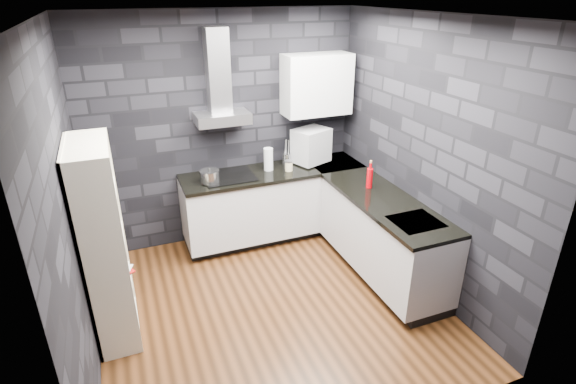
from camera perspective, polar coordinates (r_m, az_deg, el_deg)
ground at (r=4.61m, az=-2.04°, el=-14.27°), size 3.20×3.20×0.00m
ceiling at (r=3.60m, az=-2.72°, el=21.49°), size 3.20×3.20×0.00m
wall_back at (r=5.38m, az=-8.19°, el=7.67°), size 3.20×0.05×2.70m
wall_front at (r=2.63m, az=9.90°, el=-11.79°), size 3.20×0.05×2.70m
wall_left at (r=3.76m, az=-26.41°, el=-2.42°), size 0.05×3.20×2.70m
wall_right at (r=4.67m, az=16.88°, el=4.18°), size 0.05×3.20×2.70m
toekick_back at (r=5.77m, az=-1.89°, el=-4.94°), size 2.18×0.50×0.10m
toekick_right at (r=5.16m, az=11.89°, el=-9.45°), size 0.50×1.78×0.10m
counter_back_cab at (r=5.54m, az=-1.81°, el=-1.26°), size 2.20×0.60×0.76m
counter_right_cab at (r=4.92m, az=11.93°, el=-5.39°), size 0.60×1.80×0.76m
counter_back_top at (r=5.37m, az=-1.83°, el=2.54°), size 2.20×0.62×0.04m
counter_right_top at (r=4.73m, az=12.25°, el=-1.21°), size 0.62×1.80×0.04m
counter_corner_top at (r=5.68m, az=5.76°, el=3.69°), size 0.62×0.62×0.04m
hood_body at (r=5.13m, az=-8.33°, el=9.27°), size 0.60×0.34×0.12m
hood_chimney at (r=5.09m, az=-8.89°, el=15.00°), size 0.24×0.20×0.90m
upper_cabinet at (r=5.43m, az=3.65°, el=13.46°), size 0.80×0.35×0.70m
cooktop at (r=5.22m, az=-7.55°, el=1.99°), size 0.58×0.50×0.01m
sink_rim at (r=4.37m, az=15.92°, el=-3.65°), size 0.44×0.40×0.01m
pot at (r=5.06m, az=-9.90°, el=1.92°), size 0.22×0.22×0.12m
glass_vase at (r=5.34m, az=-2.51°, el=4.18°), size 0.13×0.13×0.27m
storage_jar at (r=5.34m, az=0.11°, el=3.30°), size 0.12×0.12×0.11m
utensil_crock at (r=5.52m, az=-0.17°, el=4.21°), size 0.13×0.13×0.14m
appliance_garage at (r=5.54m, az=2.95°, el=5.93°), size 0.50×0.45×0.41m
red_bottle at (r=4.94m, az=10.32°, el=1.74°), size 0.08×0.08×0.22m
bookshelf at (r=4.15m, az=-22.31°, el=-6.18°), size 0.60×0.87×1.80m
fruit_bowl at (r=4.05m, az=-22.36°, el=-6.36°), size 0.28×0.28×0.06m
book_red at (r=4.46m, az=-21.44°, el=-8.69°), size 0.16×0.09×0.22m
book_second at (r=4.47m, az=-21.57°, el=-8.34°), size 0.16×0.07×0.22m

